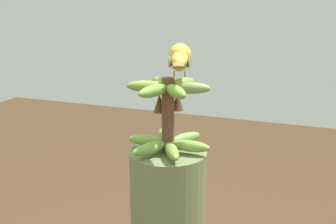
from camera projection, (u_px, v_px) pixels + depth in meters
name	position (u px, v px, depth m)	size (l,w,h in m)	color
banana_bunch	(168.00, 115.00, 1.26)	(0.26, 0.25, 0.23)	brown
perched_bird	(180.00, 58.00, 1.25)	(0.10, 0.23, 0.09)	#C68933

